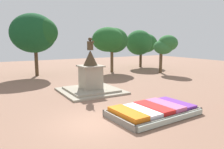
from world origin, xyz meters
The scene contains 7 objects.
ground_plane centered at (0.00, 0.00, 0.00)m, with size 78.65×78.65×0.00m, color #8C6651.
flower_planter centered at (3.57, -0.54, 0.25)m, with size 5.30×3.32×0.58m.
statue_monument centered at (2.86, 6.63, 1.04)m, with size 4.86×4.86×4.56m.
park_tree_far_left centered at (0.75, 17.64, 5.18)m, with size 5.48×4.83×7.50m.
park_tree_behind_statue centered at (10.15, 16.07, 4.42)m, with size 5.11×4.74×6.04m.
park_tree_far_right centered at (15.92, 11.60, 3.68)m, with size 2.96×2.95×5.00m.
park_tree_mid_canopy centered at (17.23, 18.41, 3.92)m, with size 5.80×4.74×5.91m.
Camera 1 is at (-4.59, -9.87, 4.29)m, focal length 35.00 mm.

